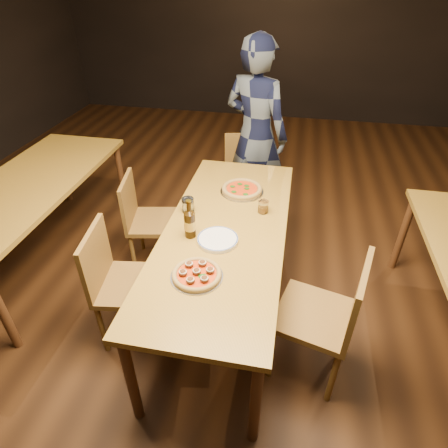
% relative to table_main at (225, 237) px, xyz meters
% --- Properties ---
extents(ground, '(9.00, 9.00, 0.00)m').
position_rel_table_main_xyz_m(ground, '(0.00, 0.00, -0.68)').
color(ground, black).
extents(room_shell, '(9.00, 9.00, 9.00)m').
position_rel_table_main_xyz_m(room_shell, '(0.00, 0.00, 1.18)').
color(room_shell, black).
rests_on(room_shell, ground).
extents(table_main, '(0.80, 2.00, 0.75)m').
position_rel_table_main_xyz_m(table_main, '(0.00, 0.00, 0.00)').
color(table_main, olive).
rests_on(table_main, ground).
extents(table_left, '(0.80, 2.00, 0.75)m').
position_rel_table_main_xyz_m(table_left, '(-1.70, 0.30, 0.00)').
color(table_left, olive).
rests_on(table_left, ground).
extents(chair_main_nw, '(0.48, 0.48, 0.92)m').
position_rel_table_main_xyz_m(chair_main_nw, '(-0.57, -0.35, -0.22)').
color(chair_main_nw, brown).
rests_on(chair_main_nw, ground).
extents(chair_main_sw, '(0.48, 0.48, 0.87)m').
position_rel_table_main_xyz_m(chair_main_sw, '(-0.69, 0.42, -0.24)').
color(chair_main_sw, brown).
rests_on(chair_main_sw, ground).
extents(chair_main_e, '(0.54, 0.54, 0.95)m').
position_rel_table_main_xyz_m(chair_main_e, '(0.62, -0.39, -0.20)').
color(chair_main_e, brown).
rests_on(chair_main_e, ground).
extents(chair_end, '(0.52, 0.52, 0.92)m').
position_rel_table_main_xyz_m(chair_end, '(-0.01, 1.19, -0.22)').
color(chair_end, brown).
rests_on(chair_end, ground).
extents(pizza_meatball, '(0.30, 0.30, 0.05)m').
position_rel_table_main_xyz_m(pizza_meatball, '(-0.07, -0.49, 0.09)').
color(pizza_meatball, '#B7B7BF').
rests_on(pizza_meatball, table_main).
extents(pizza_margherita, '(0.33, 0.33, 0.04)m').
position_rel_table_main_xyz_m(pizza_margherita, '(0.03, 0.50, 0.09)').
color(pizza_margherita, '#B7B7BF').
rests_on(pizza_margherita, table_main).
extents(plate_stack, '(0.26, 0.26, 0.03)m').
position_rel_table_main_xyz_m(plate_stack, '(-0.02, -0.15, 0.08)').
color(plate_stack, white).
rests_on(plate_stack, table_main).
extents(beer_bottle, '(0.07, 0.07, 0.26)m').
position_rel_table_main_xyz_m(beer_bottle, '(-0.21, -0.13, 0.17)').
color(beer_bottle, black).
rests_on(beer_bottle, table_main).
extents(water_glass, '(0.09, 0.09, 0.11)m').
position_rel_table_main_xyz_m(water_glass, '(-0.30, 0.15, 0.13)').
color(water_glass, white).
rests_on(water_glass, table_main).
extents(amber_glass, '(0.07, 0.07, 0.09)m').
position_rel_table_main_xyz_m(amber_glass, '(0.22, 0.25, 0.12)').
color(amber_glass, '#975B11').
rests_on(amber_glass, table_main).
extents(diner, '(0.76, 0.65, 1.76)m').
position_rel_table_main_xyz_m(diner, '(0.03, 1.35, 0.20)').
color(diner, black).
rests_on(diner, ground).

